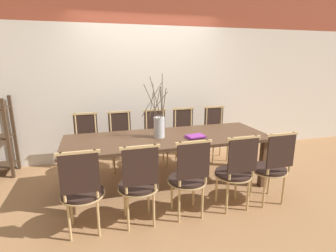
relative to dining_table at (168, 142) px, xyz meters
name	(u,v)px	position (x,y,z in m)	size (l,w,h in m)	color
ground_plane	(168,185)	(0.00, 0.00, -0.64)	(16.00, 16.00, 0.00)	#9E7047
wall_rear	(147,68)	(0.00, 1.33, 0.96)	(12.00, 0.06, 3.20)	beige
dining_table	(168,142)	(0.00, 0.00, 0.00)	(2.76, 0.96, 0.72)	#4C3321
chair_near_leftend	(82,189)	(-1.11, -0.79, -0.14)	(0.44, 0.44, 0.94)	black
chair_near_left	(139,182)	(-0.54, -0.79, -0.14)	(0.44, 0.44, 0.94)	black
chair_near_center	(189,176)	(0.01, -0.79, -0.14)	(0.44, 0.44, 0.94)	black
chair_near_right	(236,170)	(0.59, -0.79, -0.14)	(0.44, 0.44, 0.94)	black
chair_near_rightend	(272,165)	(1.08, -0.79, -0.14)	(0.44, 0.44, 0.94)	black
chair_far_leftend	(87,142)	(-1.09, 0.79, -0.14)	(0.44, 0.44, 0.94)	black
chair_far_left	(121,139)	(-0.56, 0.79, -0.14)	(0.44, 0.44, 0.94)	black
chair_far_center	(157,137)	(0.03, 0.79, -0.14)	(0.44, 0.44, 0.94)	black
chair_far_right	(185,134)	(0.54, 0.79, -0.14)	(0.44, 0.44, 0.94)	black
chair_far_rightend	(216,132)	(1.12, 0.79, -0.14)	(0.44, 0.44, 0.94)	black
vase_centerpiece	(159,126)	(-0.12, 0.01, 0.24)	(0.37, 0.41, 0.85)	silver
book_stack	(195,136)	(0.34, -0.15, 0.10)	(0.27, 0.21, 0.03)	#842D8C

